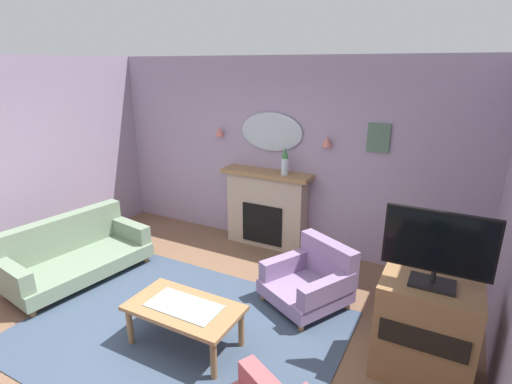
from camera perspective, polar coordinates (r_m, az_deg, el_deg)
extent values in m
cube|color=brown|center=(4.30, -12.78, -21.13)|extent=(6.61, 6.29, 0.10)
cube|color=#9E8CA8|center=(5.77, 3.73, 5.44)|extent=(6.61, 0.10, 2.76)
cube|color=#38475B|center=(4.38, -11.06, -19.20)|extent=(3.20, 2.40, 0.01)
cube|color=tan|center=(5.88, 1.53, -2.70)|extent=(1.20, 0.28, 1.10)
cube|color=black|center=(5.86, 1.08, -4.56)|extent=(0.64, 0.12, 0.60)
cube|color=olive|center=(5.69, 1.49, 2.70)|extent=(1.36, 0.36, 0.06)
cylinder|color=silver|center=(5.51, 4.21, 3.72)|extent=(0.10, 0.10, 0.23)
cone|color=#38753D|center=(5.46, 4.26, 5.71)|extent=(0.10, 0.10, 0.16)
ellipsoid|color=#B2BCC6|center=(5.69, 2.22, 8.70)|extent=(0.96, 0.06, 0.56)
cone|color=#D17066|center=(6.07, -5.33, 8.75)|extent=(0.14, 0.14, 0.14)
cone|color=#D17066|center=(5.35, 10.27, 7.26)|extent=(0.14, 0.14, 0.14)
cube|color=#4C6B56|center=(5.23, 17.36, 7.51)|extent=(0.28, 0.03, 0.36)
cube|color=olive|center=(3.97, -10.41, -16.23)|extent=(1.10, 0.60, 0.04)
cube|color=#8C9E99|center=(3.96, -10.43, -15.94)|extent=(0.72, 0.36, 0.01)
cylinder|color=olive|center=(4.23, -17.85, -18.06)|extent=(0.06, 0.06, 0.40)
cylinder|color=olive|center=(3.71, -6.18, -23.07)|extent=(0.06, 0.06, 0.40)
cylinder|color=olive|center=(4.51, -13.40, -15.18)|extent=(0.06, 0.06, 0.40)
cylinder|color=olive|center=(4.03, -2.16, -19.19)|extent=(0.06, 0.06, 0.40)
cube|color=gray|center=(5.59, -24.24, -9.59)|extent=(1.08, 1.80, 0.18)
cube|color=gray|center=(5.75, -26.43, -5.53)|extent=(0.43, 1.71, 0.48)
cube|color=gray|center=(5.23, -31.97, -10.21)|extent=(0.77, 0.27, 0.24)
cube|color=gray|center=(5.87, -17.96, -5.25)|extent=(0.77, 0.27, 0.24)
cylinder|color=olive|center=(5.11, -29.68, -14.96)|extent=(0.07, 0.07, 0.10)
cylinder|color=olive|center=(5.76, -15.67, -9.34)|extent=(0.07, 0.07, 0.10)
cylinder|color=olive|center=(5.68, -32.64, -12.15)|extent=(0.07, 0.07, 0.10)
cylinder|color=olive|center=(6.27, -19.59, -7.42)|extent=(0.07, 0.07, 0.10)
cube|color=gray|center=(4.64, 7.11, -14.04)|extent=(1.08, 1.08, 0.16)
cube|color=gray|center=(4.70, 10.44, -9.52)|extent=(0.78, 0.52, 0.45)
cube|color=gray|center=(4.77, 4.48, -10.37)|extent=(0.46, 0.70, 0.22)
cube|color=gray|center=(4.33, 10.24, -13.79)|extent=(0.46, 0.70, 0.22)
cylinder|color=olive|center=(4.75, 1.06, -14.89)|extent=(0.06, 0.06, 0.10)
cylinder|color=olive|center=(4.32, 6.56, -18.87)|extent=(0.06, 0.06, 0.10)
cylinder|color=olive|center=(5.12, 7.45, -12.44)|extent=(0.06, 0.06, 0.10)
cylinder|color=olive|center=(4.72, 13.11, -15.72)|extent=(0.06, 0.06, 0.10)
cube|color=olive|center=(3.89, 23.30, -17.86)|extent=(0.80, 0.56, 0.90)
cube|color=black|center=(3.60, 23.02, -19.20)|extent=(0.68, 0.02, 0.20)
cube|color=black|center=(3.63, 24.19, -12.02)|extent=(0.36, 0.24, 0.03)
cylinder|color=black|center=(3.60, 24.33, -11.12)|extent=(0.04, 0.04, 0.10)
cube|color=black|center=(3.47, 24.99, -6.61)|extent=(0.84, 0.04, 0.52)
cube|color=black|center=(3.45, 24.96, -6.74)|extent=(0.80, 0.01, 0.48)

